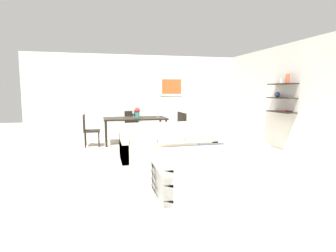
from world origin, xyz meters
The scene contains 17 objects.
ground_plane centered at (0.00, 0.00, 0.00)m, with size 18.00×18.00×0.00m, color beige.
back_wall_unit centered at (0.31, 3.53, 1.35)m, with size 8.40×0.09×2.70m.
right_wall_shelf_unit centered at (3.03, 0.60, 1.35)m, with size 0.34×8.20×2.70m.
sofa_beige centered at (-0.12, 0.34, 0.29)m, with size 2.10×0.90×0.78m.
loveseat_white centered at (-0.05, -2.01, 0.29)m, with size 1.52×0.90×0.78m.
coffee_table centered at (0.23, -0.77, 0.19)m, with size 1.18×1.07×0.38m.
decorative_bowl centered at (0.18, -0.84, 0.42)m, with size 0.33×0.33×0.08m.
candle_jar centered at (0.47, -0.65, 0.41)m, with size 0.06×0.06×0.07m, color silver.
dining_table centered at (-0.60, 2.34, 0.68)m, with size 1.80×0.94×0.75m.
dining_chair_right_near centered at (0.71, 2.13, 0.50)m, with size 0.44×0.44×0.88m.
dining_chair_head centered at (-0.60, 3.21, 0.50)m, with size 0.44×0.44×0.88m.
dining_chair_right_far centered at (0.71, 2.55, 0.50)m, with size 0.44×0.44×0.88m.
dining_chair_left_near centered at (-1.91, 2.13, 0.50)m, with size 0.44×0.44×0.88m.
wine_glass_right_far centered at (0.07, 2.45, 0.86)m, with size 0.08×0.08×0.15m.
wine_glass_head centered at (-0.60, 2.75, 0.87)m, with size 0.06×0.06×0.17m.
wine_glass_right_near centered at (0.07, 2.22, 0.88)m, with size 0.06×0.06×0.19m.
centerpiece_vase centered at (-0.54, 2.33, 0.91)m, with size 0.16×0.16×0.30m.
Camera 1 is at (-1.56, -5.80, 1.51)m, focal length 29.94 mm.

